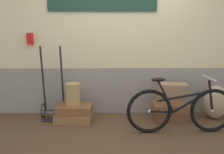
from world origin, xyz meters
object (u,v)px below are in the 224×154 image
object	(u,v)px
suitcase_0	(74,117)
luggage_trolley	(53,101)
suitcase_2	(171,115)
suitcase_3	(170,107)
suitcase_1	(75,109)
suitcase_4	(171,99)
bicycle	(181,110)
suitcase_5	(172,89)
wicker_basket	(73,94)
burlap_sack	(215,102)

from	to	relation	value
suitcase_0	luggage_trolley	bearing A→B (deg)	165.25
suitcase_2	suitcase_3	size ratio (longest dim) A/B	0.96
suitcase_1	suitcase_0	bearing A→B (deg)	-143.66
suitcase_4	bicycle	bearing A→B (deg)	-93.86
suitcase_0	suitcase_2	xyz separation A→B (m)	(1.70, -0.01, 0.02)
suitcase_1	suitcase_2	distance (m)	1.69
suitcase_1	suitcase_4	xyz separation A→B (m)	(1.67, -0.00, 0.18)
bicycle	suitcase_2	bearing A→B (deg)	90.98
suitcase_4	suitcase_5	world-z (taller)	suitcase_5
suitcase_0	suitcase_4	world-z (taller)	suitcase_4
bicycle	luggage_trolley	bearing A→B (deg)	163.03
suitcase_1	suitcase_5	size ratio (longest dim) A/B	1.22
suitcase_5	bicycle	distance (m)	0.57
suitcase_0	suitcase_4	xyz separation A→B (m)	(1.69, 0.01, 0.32)
wicker_basket	burlap_sack	bearing A→B (deg)	1.21
suitcase_2	wicker_basket	xyz separation A→B (m)	(-1.71, 0.02, 0.39)
suitcase_2	wicker_basket	size ratio (longest dim) A/B	1.46
suitcase_3	luggage_trolley	bearing A→B (deg)	175.32
burlap_sack	bicycle	bearing A→B (deg)	-144.59
burlap_sack	bicycle	world-z (taller)	bicycle
suitcase_0	wicker_basket	world-z (taller)	wicker_basket
burlap_sack	bicycle	xyz separation A→B (m)	(-0.80, -0.57, 0.06)
wicker_basket	bicycle	size ratio (longest dim) A/B	0.23
wicker_basket	burlap_sack	distance (m)	2.53
suitcase_1	bicycle	distance (m)	1.78
suitcase_3	wicker_basket	size ratio (longest dim) A/B	1.53
suitcase_2	bicycle	xyz separation A→B (m)	(0.01, -0.49, 0.27)
suitcase_1	bicycle	world-z (taller)	bicycle
suitcase_0	suitcase_5	xyz separation A→B (m)	(1.72, 0.03, 0.49)
suitcase_2	suitcase_4	bearing A→B (deg)	130.54
suitcase_0	suitcase_3	world-z (taller)	suitcase_3
suitcase_4	bicycle	xyz separation A→B (m)	(0.02, -0.51, -0.02)
suitcase_1	burlap_sack	distance (m)	2.50
suitcase_3	luggage_trolley	world-z (taller)	luggage_trolley
suitcase_5	luggage_trolley	size ratio (longest dim) A/B	0.37
suitcase_3	burlap_sack	world-z (taller)	burlap_sack
suitcase_5	burlap_sack	xyz separation A→B (m)	(0.79, 0.03, -0.26)
suitcase_0	suitcase_4	bearing A→B (deg)	4.93
wicker_basket	bicycle	bearing A→B (deg)	-16.68
suitcase_2	burlap_sack	size ratio (longest dim) A/B	0.92
suitcase_1	suitcase_4	bearing A→B (deg)	1.62
suitcase_1	bicycle	bearing A→B (deg)	-15.10
suitcase_4	luggage_trolley	world-z (taller)	luggage_trolley
suitcase_3	suitcase_1	bearing A→B (deg)	178.62
suitcase_1	luggage_trolley	bearing A→B (deg)	164.42
suitcase_2	wicker_basket	distance (m)	1.76
suitcase_0	suitcase_3	bearing A→B (deg)	4.38
suitcase_3	suitcase_4	world-z (taller)	suitcase_4
suitcase_0	suitcase_5	distance (m)	1.79
luggage_trolley	bicycle	bearing A→B (deg)	-16.97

